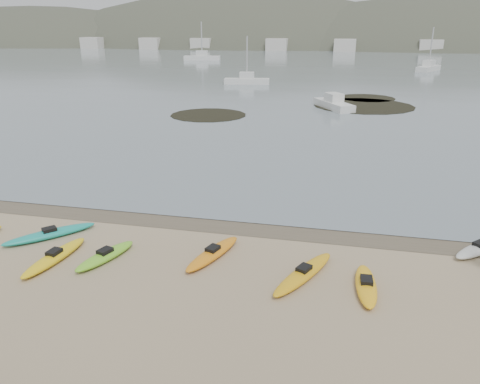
# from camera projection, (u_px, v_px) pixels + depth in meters

# --- Properties ---
(ground) EXTENTS (600.00, 600.00, 0.00)m
(ground) POSITION_uv_depth(u_px,v_px,m) (240.00, 223.00, 21.59)
(ground) COLOR tan
(ground) RESTS_ON ground
(wet_sand) EXTENTS (60.00, 60.00, 0.00)m
(wet_sand) POSITION_uv_depth(u_px,v_px,m) (239.00, 225.00, 21.32)
(wet_sand) COLOR brown
(wet_sand) RESTS_ON ground
(water) EXTENTS (1200.00, 1200.00, 0.00)m
(water) POSITION_uv_depth(u_px,v_px,m) (342.00, 38.00, 297.08)
(water) COLOR slate
(water) RESTS_ON ground
(kayaks) EXTENTS (23.30, 7.46, 0.34)m
(kayaks) POSITION_uv_depth(u_px,v_px,m) (179.00, 254.00, 18.25)
(kayaks) COLOR silver
(kayaks) RESTS_ON ground
(kelp_mats) EXTENTS (24.68, 22.40, 0.04)m
(kelp_mats) POSITION_uv_depth(u_px,v_px,m) (329.00, 106.00, 51.96)
(kelp_mats) COLOR black
(kelp_mats) RESTS_ON water
(moored_boats) EXTENTS (88.60, 93.65, 1.26)m
(moored_boats) POSITION_uv_depth(u_px,v_px,m) (350.00, 64.00, 98.77)
(moored_boats) COLOR silver
(moored_boats) RESTS_ON ground
(far_hills) EXTENTS (550.00, 135.00, 80.00)m
(far_hills) POSITION_uv_depth(u_px,v_px,m) (431.00, 86.00, 197.06)
(far_hills) COLOR #384235
(far_hills) RESTS_ON ground
(far_town) EXTENTS (199.00, 5.00, 4.00)m
(far_town) POSITION_uv_depth(u_px,v_px,m) (354.00, 45.00, 152.84)
(far_town) COLOR beige
(far_town) RESTS_ON ground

